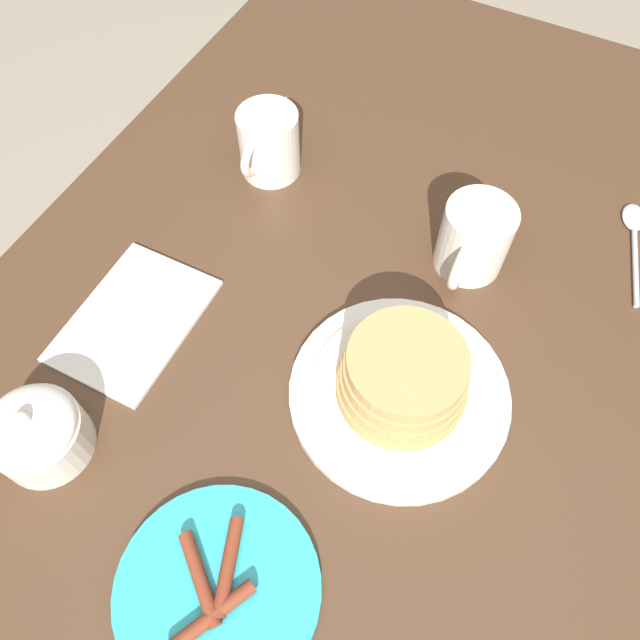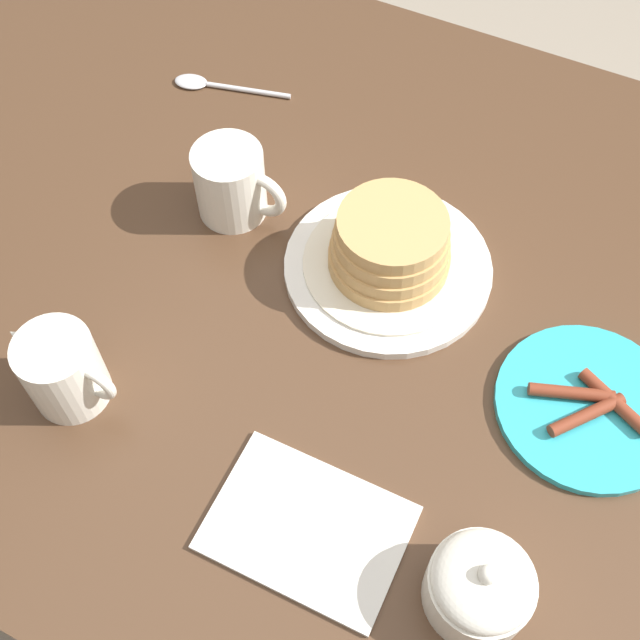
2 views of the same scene
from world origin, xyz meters
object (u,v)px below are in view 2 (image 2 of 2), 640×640
(coffee_mug, at_px, (232,183))
(sugar_bowl, at_px, (480,586))
(creamer_pitcher, at_px, (62,369))
(napkin, at_px, (308,528))
(spoon, at_px, (210,84))
(side_plate_bacon, at_px, (588,406))
(pancake_plate, at_px, (389,253))

(coffee_mug, distance_m, sugar_bowl, 0.53)
(creamer_pitcher, relative_size, napkin, 0.65)
(coffee_mug, distance_m, spoon, 0.23)
(sugar_bowl, bearing_deg, side_plate_bacon, 80.52)
(sugar_bowl, distance_m, napkin, 0.17)
(coffee_mug, distance_m, creamer_pitcher, 0.30)
(napkin, height_order, spoon, spoon)
(coffee_mug, xyz_separation_m, napkin, (0.27, -0.32, -0.05))
(coffee_mug, distance_m, napkin, 0.42)
(side_plate_bacon, height_order, creamer_pitcher, creamer_pitcher)
(napkin, bearing_deg, side_plate_bacon, 50.15)
(side_plate_bacon, relative_size, creamer_pitcher, 1.59)
(coffee_mug, bearing_deg, side_plate_bacon, -8.90)
(coffee_mug, relative_size, spoon, 0.72)
(pancake_plate, bearing_deg, creamer_pitcher, -128.47)
(napkin, xyz_separation_m, spoon, (-0.41, 0.50, 0.00))
(side_plate_bacon, bearing_deg, pancake_plate, 164.73)
(side_plate_bacon, xyz_separation_m, coffee_mug, (-0.47, 0.07, 0.04))
(side_plate_bacon, xyz_separation_m, spoon, (-0.62, 0.25, -0.00))
(coffee_mug, height_order, sugar_bowl, coffee_mug)
(side_plate_bacon, bearing_deg, napkin, -129.85)
(pancake_plate, height_order, creamer_pitcher, creamer_pitcher)
(side_plate_bacon, height_order, coffee_mug, coffee_mug)
(side_plate_bacon, bearing_deg, spoon, 157.68)
(side_plate_bacon, distance_m, creamer_pitcher, 0.55)
(creamer_pitcher, height_order, sugar_bowl, creamer_pitcher)
(creamer_pitcher, bearing_deg, sugar_bowl, -1.30)
(pancake_plate, xyz_separation_m, creamer_pitcher, (-0.24, -0.30, 0.01))
(creamer_pitcher, xyz_separation_m, sugar_bowl, (0.46, -0.01, -0.01))
(creamer_pitcher, bearing_deg, napkin, -4.30)
(sugar_bowl, height_order, napkin, sugar_bowl)
(side_plate_bacon, bearing_deg, sugar_bowl, -99.48)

